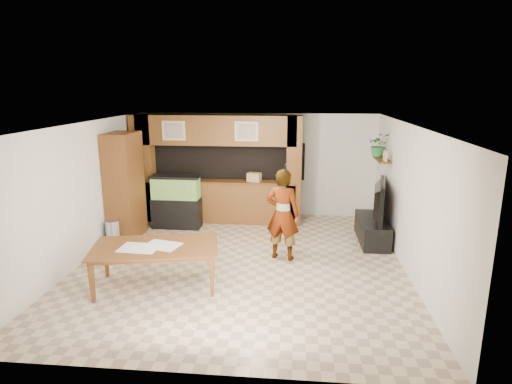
# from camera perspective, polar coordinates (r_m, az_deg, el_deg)

# --- Properties ---
(floor) EXTENTS (6.50, 6.50, 0.00)m
(floor) POSITION_cam_1_polar(r_m,az_deg,el_deg) (8.21, -1.98, -9.39)
(floor) COLOR tan
(floor) RESTS_ON ground
(ceiling) EXTENTS (6.50, 6.50, 0.00)m
(ceiling) POSITION_cam_1_polar(r_m,az_deg,el_deg) (7.57, -2.14, 8.99)
(ceiling) COLOR white
(ceiling) RESTS_ON wall_back
(wall_back) EXTENTS (6.00, 0.00, 6.00)m
(wall_back) POSITION_cam_1_polar(r_m,az_deg,el_deg) (10.95, 0.14, 3.66)
(wall_back) COLOR beige
(wall_back) RESTS_ON floor
(wall_left) EXTENTS (0.00, 6.50, 6.50)m
(wall_left) POSITION_cam_1_polar(r_m,az_deg,el_deg) (8.70, -22.06, -0.07)
(wall_left) COLOR beige
(wall_left) RESTS_ON floor
(wall_right) EXTENTS (0.00, 6.50, 6.50)m
(wall_right) POSITION_cam_1_polar(r_m,az_deg,el_deg) (7.99, 19.81, -1.05)
(wall_right) COLOR beige
(wall_right) RESTS_ON floor
(partition) EXTENTS (4.20, 0.99, 2.60)m
(partition) POSITION_cam_1_polar(r_m,az_deg,el_deg) (10.48, -5.35, 3.20)
(partition) COLOR brown
(partition) RESTS_ON floor
(wall_clock) EXTENTS (0.05, 0.25, 0.25)m
(wall_clock) POSITION_cam_1_polar(r_m,az_deg,el_deg) (9.45, -19.46, 4.91)
(wall_clock) COLOR black
(wall_clock) RESTS_ON wall_left
(wall_shelf) EXTENTS (0.25, 0.90, 0.04)m
(wall_shelf) POSITION_cam_1_polar(r_m,az_deg,el_deg) (9.74, 16.40, 4.19)
(wall_shelf) COLOR #5B3215
(wall_shelf) RESTS_ON wall_right
(pantry_cabinet) EXTENTS (0.58, 0.94, 2.30)m
(pantry_cabinet) POSITION_cam_1_polar(r_m,az_deg,el_deg) (9.69, -17.12, 0.78)
(pantry_cabinet) COLOR #5B3215
(pantry_cabinet) RESTS_ON floor
(trash_can) EXTENTS (0.30, 0.30, 0.55)m
(trash_can) POSITION_cam_1_polar(r_m,az_deg,el_deg) (9.43, -18.48, -5.21)
(trash_can) COLOR #B2B2B7
(trash_can) RESTS_ON floor
(aquarium) EXTENTS (1.13, 0.42, 1.25)m
(aquarium) POSITION_cam_1_polar(r_m,az_deg,el_deg) (10.17, -10.57, -1.36)
(aquarium) COLOR black
(aquarium) RESTS_ON floor
(tv_stand) EXTENTS (0.55, 1.49, 0.50)m
(tv_stand) POSITION_cam_1_polar(r_m,az_deg,el_deg) (9.55, 15.20, -4.91)
(tv_stand) COLOR black
(tv_stand) RESTS_ON floor
(television) EXTENTS (0.44, 1.45, 0.83)m
(television) POSITION_cam_1_polar(r_m,az_deg,el_deg) (9.36, 15.45, -1.06)
(television) COLOR black
(television) RESTS_ON tv_stand
(photo_frame) EXTENTS (0.05, 0.17, 0.22)m
(photo_frame) POSITION_cam_1_polar(r_m,az_deg,el_deg) (9.38, 16.84, 4.61)
(photo_frame) COLOR tan
(photo_frame) RESTS_ON wall_shelf
(potted_plant) EXTENTS (0.51, 0.45, 0.53)m
(potted_plant) POSITION_cam_1_polar(r_m,az_deg,el_deg) (9.93, 16.08, 6.05)
(potted_plant) COLOR #296731
(potted_plant) RESTS_ON wall_shelf
(person) EXTENTS (0.73, 0.56, 1.77)m
(person) POSITION_cam_1_polar(r_m,az_deg,el_deg) (8.13, 3.57, -3.02)
(person) COLOR #926F50
(person) RESTS_ON floor
(microphone) EXTENTS (0.04, 0.10, 0.16)m
(microphone) POSITION_cam_1_polar(r_m,az_deg,el_deg) (7.75, 4.00, 3.22)
(microphone) COLOR black
(microphone) RESTS_ON person
(dining_table) EXTENTS (2.21, 1.51, 0.71)m
(dining_table) POSITION_cam_1_polar(r_m,az_deg,el_deg) (7.33, -13.19, -9.73)
(dining_table) COLOR #5B3215
(dining_table) RESTS_ON floor
(newspaper_a) EXTENTS (0.64, 0.48, 0.01)m
(newspaper_a) POSITION_cam_1_polar(r_m,az_deg,el_deg) (7.20, -15.33, -7.20)
(newspaper_a) COLOR silver
(newspaper_a) RESTS_ON dining_table
(newspaper_b) EXTENTS (0.66, 0.55, 0.01)m
(newspaper_b) POSITION_cam_1_polar(r_m,az_deg,el_deg) (7.22, -12.41, -6.96)
(newspaper_b) COLOR silver
(newspaper_b) RESTS_ON dining_table
(counter_box) EXTENTS (0.35, 0.29, 0.21)m
(counter_box) POSITION_cam_1_polar(r_m,az_deg,el_deg) (10.20, -0.23, 1.99)
(counter_box) COLOR #A28558
(counter_box) RESTS_ON partition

